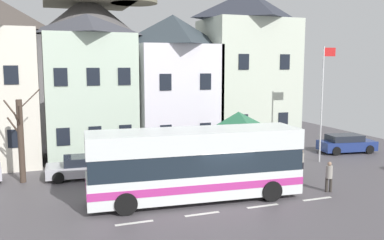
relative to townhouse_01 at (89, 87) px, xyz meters
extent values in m
cube|color=#514C51|center=(4.76, -11.63, -4.95)|extent=(40.00, 60.00, 0.06)
cube|color=silver|center=(0.26, -12.98, -4.91)|extent=(1.60, 0.20, 0.01)
cube|color=silver|center=(3.26, -12.98, -4.91)|extent=(1.60, 0.20, 0.01)
cube|color=silver|center=(6.26, -12.98, -4.91)|extent=(1.60, 0.20, 0.01)
cube|color=silver|center=(9.26, -12.98, -4.91)|extent=(1.60, 0.20, 0.01)
cube|color=black|center=(-4.70, -2.66, -2.84)|extent=(0.80, 0.06, 1.10)
cube|color=black|center=(-4.70, -2.66, 0.94)|extent=(0.80, 0.06, 1.10)
cube|color=silver|center=(0.00, 0.00, -0.68)|extent=(5.82, 5.27, 8.46)
pyramid|color=#404148|center=(0.00, 0.00, 4.23)|extent=(5.82, 5.27, 1.37)
cube|color=black|center=(-1.94, -2.66, -2.89)|extent=(0.80, 0.06, 1.10)
cube|color=black|center=(0.00, -2.66, -2.89)|extent=(0.80, 0.06, 1.10)
cube|color=black|center=(1.94, -2.66, -2.89)|extent=(0.80, 0.06, 1.10)
cube|color=black|center=(-1.94, -2.66, 0.79)|extent=(0.80, 0.06, 1.10)
cube|color=black|center=(0.00, -2.66, 0.79)|extent=(0.80, 0.06, 1.10)
cube|color=black|center=(1.94, -2.66, 0.79)|extent=(0.80, 0.06, 1.10)
cube|color=white|center=(6.11, 0.20, -0.99)|extent=(5.72, 5.67, 7.86)
pyramid|color=#343D44|center=(6.11, 0.20, 4.03)|extent=(5.72, 5.67, 2.17)
cube|color=black|center=(4.68, -2.66, -3.04)|extent=(0.80, 0.06, 1.10)
cube|color=black|center=(7.54, -2.66, -3.04)|extent=(0.80, 0.06, 1.10)
cube|color=black|center=(4.68, -2.66, 0.38)|extent=(0.80, 0.06, 1.10)
cube|color=black|center=(7.54, -2.66, 0.38)|extent=(0.80, 0.06, 1.10)
cube|color=silver|center=(12.11, 0.01, 0.01)|extent=(6.71, 5.29, 9.85)
pyramid|color=#2D303B|center=(12.11, 0.01, 6.04)|extent=(6.71, 5.29, 2.21)
cube|color=black|center=(10.44, -2.66, -2.56)|extent=(0.80, 0.06, 1.10)
cube|color=black|center=(13.79, -2.66, -2.56)|extent=(0.80, 0.06, 1.10)
cube|color=black|center=(10.44, -2.66, 1.72)|extent=(0.80, 0.06, 1.10)
cube|color=black|center=(13.79, -2.66, 1.72)|extent=(0.80, 0.06, 1.10)
cone|color=#5B5758|center=(2.64, 23.03, 2.45)|extent=(36.44, 36.44, 14.73)
cube|color=white|center=(3.65, -11.04, -4.07)|extent=(10.31, 3.31, 1.20)
cube|color=#BF338C|center=(3.65, -11.04, -4.01)|extent=(10.33, 3.33, 0.36)
cube|color=#19232D|center=(3.65, -11.04, -2.96)|extent=(10.21, 3.26, 1.01)
cube|color=white|center=(3.65, -11.04, -1.98)|extent=(10.31, 3.31, 0.95)
cube|color=#19232D|center=(8.72, -11.44, -2.96)|extent=(0.23, 2.11, 0.97)
cylinder|color=black|center=(7.18, -10.11, -4.42)|extent=(1.02, 0.36, 1.00)
cylinder|color=black|center=(6.99, -12.51, -4.42)|extent=(1.02, 0.36, 1.00)
cylinder|color=black|center=(0.31, -9.56, -4.42)|extent=(1.02, 0.36, 1.00)
cylinder|color=black|center=(0.12, -11.97, -4.42)|extent=(1.02, 0.36, 1.00)
cylinder|color=#473D33|center=(6.25, -5.40, -3.72)|extent=(0.14, 0.14, 2.40)
cylinder|color=#473D33|center=(9.55, -5.40, -3.72)|extent=(0.14, 0.14, 2.40)
cylinder|color=#473D33|center=(6.25, -8.70, -3.72)|extent=(0.14, 0.14, 2.40)
cylinder|color=#473D33|center=(9.55, -8.70, -3.72)|extent=(0.14, 0.14, 2.40)
pyramid|color=#286B47|center=(7.90, -7.05, -1.88)|extent=(3.60, 3.60, 1.27)
cube|color=navy|center=(17.95, -4.77, -4.39)|extent=(4.25, 2.28, 0.69)
cube|color=#1E232D|center=(17.75, -4.74, -3.82)|extent=(2.62, 1.85, 0.46)
cylinder|color=black|center=(19.39, -4.14, -4.60)|extent=(0.66, 0.29, 0.64)
cylinder|color=black|center=(19.16, -5.77, -4.60)|extent=(0.66, 0.29, 0.64)
cylinder|color=black|center=(16.75, -3.76, -4.60)|extent=(0.66, 0.29, 0.64)
cylinder|color=black|center=(16.51, -5.39, -4.60)|extent=(0.66, 0.29, 0.64)
cube|color=slate|center=(8.78, -5.26, -4.43)|extent=(4.60, 2.23, 0.60)
cube|color=#1E232D|center=(8.56, -5.29, -3.89)|extent=(2.81, 1.82, 0.48)
cylinder|color=black|center=(10.14, -4.27, -4.60)|extent=(0.66, 0.27, 0.64)
cylinder|color=black|center=(10.33, -5.92, -4.60)|extent=(0.66, 0.27, 0.64)
cylinder|color=black|center=(7.23, -4.60, -4.60)|extent=(0.66, 0.27, 0.64)
cylinder|color=black|center=(7.42, -6.25, -4.60)|extent=(0.66, 0.27, 0.64)
cube|color=silver|center=(-1.11, -5.11, -4.44)|extent=(3.99, 2.01, 0.60)
cube|color=#1E232D|center=(-0.92, -5.12, -3.91)|extent=(2.42, 1.72, 0.46)
cylinder|color=black|center=(-2.44, -5.93, -4.60)|extent=(0.65, 0.23, 0.64)
cylinder|color=black|center=(-2.36, -4.18, -4.60)|extent=(0.65, 0.23, 0.64)
cylinder|color=black|center=(0.14, -6.05, -4.60)|extent=(0.65, 0.23, 0.64)
cylinder|color=black|center=(0.22, -4.29, -4.60)|extent=(0.65, 0.23, 0.64)
cylinder|color=black|center=(10.93, -9.30, -4.49)|extent=(0.18, 0.18, 0.84)
cylinder|color=black|center=(10.90, -9.09, -4.49)|extent=(0.18, 0.18, 0.84)
cylinder|color=gray|center=(10.91, -9.19, -3.83)|extent=(0.33, 0.33, 0.58)
sphere|color=tan|center=(10.91, -9.19, -3.43)|extent=(0.22, 0.22, 0.22)
cylinder|color=#2D2D38|center=(9.13, -8.74, -4.50)|extent=(0.17, 0.17, 0.82)
cylinder|color=#2D2D38|center=(9.10, -8.54, -4.50)|extent=(0.17, 0.17, 0.82)
cylinder|color=gray|center=(9.11, -8.64, -3.81)|extent=(0.33, 0.33, 0.67)
sphere|color=tan|center=(9.11, -8.64, -3.37)|extent=(0.20, 0.20, 0.20)
cylinder|color=#38332D|center=(10.59, -12.27, -4.53)|extent=(0.14, 0.14, 0.77)
cylinder|color=#38332D|center=(10.39, -12.20, -4.53)|extent=(0.14, 0.14, 0.77)
cylinder|color=gray|center=(10.49, -12.24, -3.87)|extent=(0.34, 0.34, 0.65)
sphere|color=#9E7A60|center=(10.49, -12.24, -3.44)|extent=(0.20, 0.20, 0.20)
cylinder|color=#2D2D38|center=(9.67, -10.26, -4.54)|extent=(0.17, 0.17, 0.76)
cylinder|color=#2D2D38|center=(9.88, -10.21, -4.54)|extent=(0.17, 0.17, 0.76)
cylinder|color=#7F6B56|center=(9.77, -10.23, -3.87)|extent=(0.36, 0.36, 0.67)
sphere|color=#D1AD89|center=(9.77, -10.23, -3.43)|extent=(0.20, 0.20, 0.20)
cube|color=#473828|center=(8.55, -5.33, -4.47)|extent=(1.79, 0.45, 0.08)
cube|color=#473828|center=(8.55, -5.11, -4.25)|extent=(1.79, 0.06, 0.40)
cube|color=#2D2D33|center=(7.74, -5.33, -4.69)|extent=(0.08, 0.36, 0.45)
cube|color=#2D2D33|center=(9.37, -5.33, -4.69)|extent=(0.08, 0.36, 0.45)
cylinder|color=silver|center=(14.18, -6.59, -1.11)|extent=(0.10, 0.10, 7.61)
cube|color=red|center=(14.63, -6.59, 2.34)|extent=(0.90, 0.03, 0.56)
cylinder|color=#47382D|center=(-4.26, -5.01, -2.62)|extent=(0.33, 0.33, 4.59)
cylinder|color=#47382D|center=(-4.37, -5.33, -1.43)|extent=(0.31, 0.72, 1.00)
cylinder|color=#47382D|center=(-4.47, -4.65, -1.97)|extent=(0.50, 0.79, 0.51)
cylinder|color=#47382D|center=(-4.25, -5.45, -1.21)|extent=(0.11, 0.95, 1.37)
cylinder|color=#47382D|center=(-3.71, -4.97, -0.32)|extent=(1.15, 0.16, 1.11)
cylinder|color=#47382D|center=(-4.57, -5.04, -1.78)|extent=(0.70, 0.15, 1.08)
cylinder|color=#47382D|center=(-4.65, -4.79, -0.93)|extent=(0.87, 0.56, 1.16)
camera|label=1|loc=(-3.10, -29.17, 1.59)|focal=38.87mm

